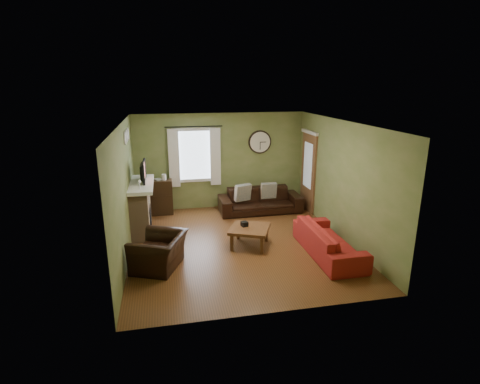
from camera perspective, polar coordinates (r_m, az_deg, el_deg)
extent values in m
cube|color=brown|center=(8.23, -0.12, -7.85)|extent=(4.60, 5.20, 0.00)
cube|color=white|center=(7.54, -0.14, 10.47)|extent=(4.60, 5.20, 0.00)
cube|color=olive|center=(7.68, -17.19, -0.05)|extent=(0.00, 5.20, 2.60)
cube|color=olive|center=(8.53, 15.20, 1.70)|extent=(0.00, 5.20, 2.60)
cube|color=olive|center=(10.28, -3.02, 4.70)|extent=(4.60, 0.00, 2.60)
cube|color=olive|center=(5.40, 5.39, -6.34)|extent=(4.60, 0.00, 2.60)
cube|color=tan|center=(8.98, -14.89, -2.53)|extent=(0.40, 1.40, 1.10)
cube|color=black|center=(9.05, -13.57, -3.96)|extent=(0.04, 0.60, 0.55)
cube|color=white|center=(8.81, -14.97, 1.11)|extent=(0.58, 1.60, 0.08)
imported|color=black|center=(8.90, -14.90, 2.70)|extent=(0.08, 0.60, 0.35)
cube|color=#994C3F|center=(8.89, -14.41, 3.08)|extent=(0.02, 0.62, 0.36)
cylinder|color=white|center=(8.27, -17.12, 7.83)|extent=(0.28, 0.28, 0.03)
cylinder|color=white|center=(8.61, -16.92, 8.17)|extent=(0.28, 0.28, 0.03)
cylinder|color=white|center=(8.96, -16.74, 8.48)|extent=(0.28, 0.28, 0.03)
cylinder|color=black|center=(9.93, -7.05, 9.86)|extent=(0.03, 0.03, 1.50)
cube|color=white|center=(10.02, -10.03, 5.05)|extent=(0.28, 0.04, 1.55)
cube|color=white|center=(10.11, -3.77, 5.36)|extent=(0.28, 0.04, 1.55)
cube|color=brown|center=(10.21, 10.37, 2.94)|extent=(0.05, 0.90, 2.10)
imported|color=#57331C|center=(9.97, -12.79, 1.95)|extent=(0.26, 0.29, 0.02)
imported|color=black|center=(10.09, 3.07, -1.28)|extent=(2.19, 0.86, 0.64)
cube|color=gray|center=(9.97, 0.43, -0.09)|extent=(0.47, 0.27, 0.45)
cube|color=gray|center=(10.18, 4.37, 0.22)|extent=(0.43, 0.14, 0.43)
imported|color=maroon|center=(7.84, 13.36, -7.22)|extent=(0.80, 2.04, 0.60)
imported|color=black|center=(7.27, -12.22, -8.88)|extent=(1.18, 1.25, 0.64)
cube|color=black|center=(8.04, 0.68, -5.35)|extent=(0.16, 0.16, 0.10)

